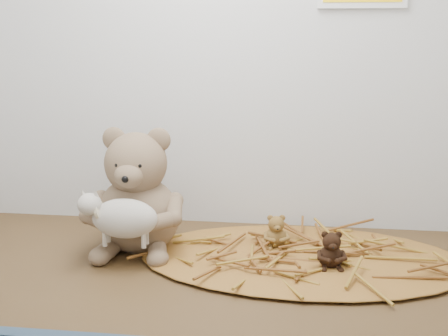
% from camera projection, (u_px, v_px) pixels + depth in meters
% --- Properties ---
extents(alcove_shell, '(1.20, 0.60, 0.90)m').
position_uv_depth(alcove_shell, '(203.00, 24.00, 1.01)').
color(alcove_shell, '#3D2815').
rests_on(alcove_shell, ground).
extents(straw_bed, '(0.64, 0.37, 0.01)m').
position_uv_depth(straw_bed, '(302.00, 258.00, 1.10)').
color(straw_bed, brown).
rests_on(straw_bed, shelf_floor).
extents(main_teddy, '(0.21, 0.22, 0.25)m').
position_uv_depth(main_teddy, '(138.00, 190.00, 1.13)').
color(main_teddy, '#81664F').
rests_on(main_teddy, shelf_floor).
extents(toy_lamb, '(0.16, 0.10, 0.11)m').
position_uv_depth(toy_lamb, '(125.00, 218.00, 1.05)').
color(toy_lamb, beige).
rests_on(toy_lamb, main_teddy).
extents(mini_teddy_tan, '(0.06, 0.07, 0.07)m').
position_uv_depth(mini_teddy_tan, '(276.00, 229.00, 1.14)').
color(mini_teddy_tan, olive).
rests_on(mini_teddy_tan, straw_bed).
extents(mini_teddy_brown, '(0.06, 0.06, 0.07)m').
position_uv_depth(mini_teddy_brown, '(331.00, 248.00, 1.04)').
color(mini_teddy_brown, black).
rests_on(mini_teddy_brown, straw_bed).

